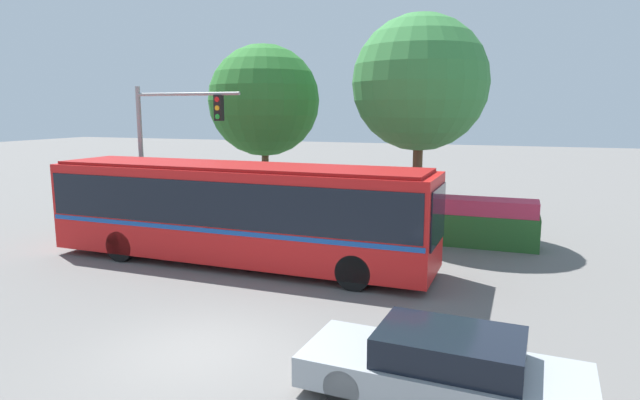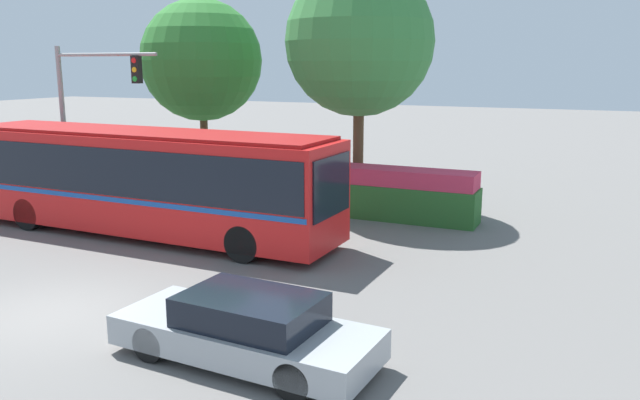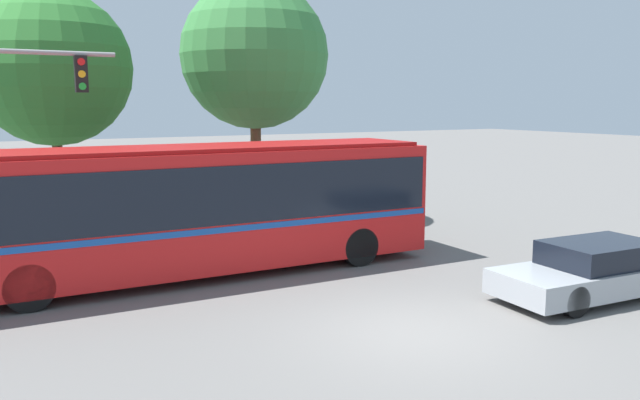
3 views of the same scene
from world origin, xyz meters
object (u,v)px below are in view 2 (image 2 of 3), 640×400
at_px(city_bus, 142,176).
at_px(traffic_light_pole, 86,102).
at_px(sedan_foreground, 247,329).
at_px(street_tree_left, 201,60).
at_px(street_tree_centre, 360,42).

xyz_separation_m(city_bus, traffic_light_pole, (-4.20, 2.25, 1.97)).
relative_size(city_bus, traffic_light_pole, 2.20).
bearing_deg(traffic_light_pole, city_bus, -28.12).
xyz_separation_m(sedan_foreground, street_tree_left, (-9.21, 12.24, 4.63)).
height_order(sedan_foreground, street_tree_left, street_tree_left).
relative_size(city_bus, sedan_foreground, 2.62).
relative_size(city_bus, street_tree_left, 1.66).
bearing_deg(street_tree_left, sedan_foreground, -53.05).
bearing_deg(street_tree_centre, sedan_foreground, -77.79).
bearing_deg(traffic_light_pole, street_tree_centre, 23.87).
height_order(city_bus, street_tree_left, street_tree_left).
distance_m(sedan_foreground, street_tree_centre, 13.50).
distance_m(sedan_foreground, street_tree_left, 16.00).
bearing_deg(sedan_foreground, street_tree_centre, -74.68).
xyz_separation_m(city_bus, street_tree_centre, (4.56, 6.13, 4.02)).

